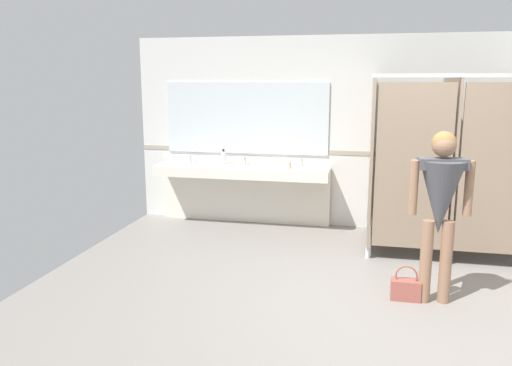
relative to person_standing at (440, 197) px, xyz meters
name	(u,v)px	position (x,y,z in m)	size (l,w,h in m)	color
ground_plane	(395,319)	(-0.36, -0.34, -1.06)	(7.21, 6.09, 0.10)	gray
wall_back	(391,134)	(-0.36, 2.46, 0.31)	(7.21, 0.12, 2.64)	silver
wall_back_tile_band	(390,154)	(-0.36, 2.40, 0.04)	(7.21, 0.01, 0.06)	#9E937F
vanity_counter	(243,182)	(-2.37, 2.20, -0.38)	(2.45, 0.53, 0.97)	silver
mirror_panel	(246,118)	(-2.37, 2.39, 0.50)	(2.35, 0.02, 1.01)	silver
bathroom_stalls	(449,162)	(0.28, 1.53, 0.09)	(1.84, 1.34, 2.11)	#84705B
person_standing	(440,197)	(0.00, 0.00, 0.00)	(0.56, 0.45, 1.60)	#8C664C
handbag	(406,289)	(-0.25, -0.01, -0.90)	(0.27, 0.14, 0.34)	#934C42
soap_dispenser	(224,157)	(-2.68, 2.27, -0.06)	(0.07, 0.07, 0.22)	white
paper_cup	(289,165)	(-1.70, 2.07, -0.10)	(0.07, 0.07, 0.10)	beige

